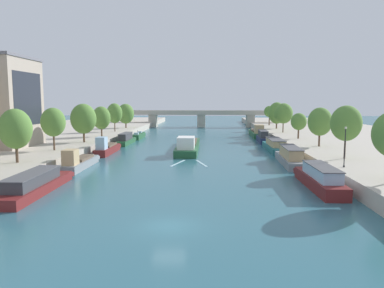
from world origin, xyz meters
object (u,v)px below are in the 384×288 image
tree_right_second (320,122)px  tree_right_distant (269,112)px  moored_boat_right_downstream (290,157)px  tree_left_third (115,113)px  tree_right_nearest (299,122)px  tree_right_midway (283,113)px  tree_left_midway (101,118)px  tree_right_end_of_row (346,123)px  moored_boat_left_second (107,148)px  moored_boat_right_lone (275,146)px  moored_boat_left_end (35,184)px  tree_right_far (277,113)px  tree_left_past_mid (126,114)px  moored_boat_right_near (257,133)px  moored_boat_left_midway (126,139)px  moored_boat_right_midway (263,137)px  tree_left_end_of_row (15,129)px  tree_left_by_lamp (83,119)px  bridge_far (201,117)px  moored_boat_left_gap_after (139,136)px  tree_left_distant (53,122)px  lamppost_right_bank (345,145)px  moored_boat_right_far (320,178)px  barge_midriver (188,146)px  moored_boat_left_far (79,162)px

tree_right_second → tree_right_distant: size_ratio=1.10×
moored_boat_right_downstream → tree_left_third: (-35.95, 36.07, 5.16)m
tree_right_nearest → tree_right_midway: (-0.31, 14.43, 1.16)m
tree_left_midway → tree_right_end_of_row: 50.56m
moored_boat_left_second → moored_boat_right_lone: (30.80, 5.24, -0.00)m
moored_boat_left_end → tree_right_far: size_ratio=1.98×
tree_left_past_mid → tree_right_nearest: size_ratio=1.30×
moored_boat_right_lone → moored_boat_right_near: size_ratio=0.87×
moored_boat_left_midway → tree_right_far: bearing=32.9°
moored_boat_right_midway → tree_left_end_of_row: 53.46m
moored_boat_right_near → tree_right_second: tree_right_second is taller
tree_left_by_lamp → tree_right_second: bearing=-5.7°
tree_right_distant → bridge_far: size_ratio=0.10×
tree_left_past_mid → tree_right_distant: 44.58m
moored_boat_left_gap_after → bridge_far: bridge_far is taller
tree_left_distant → lamppost_right_bank: (40.39, -12.87, -1.79)m
moored_boat_right_downstream → tree_right_nearest: tree_right_nearest is taller
moored_boat_left_end → bridge_far: size_ratio=0.25×
moored_boat_left_end → moored_boat_right_far: bearing=6.8°
moored_boat_left_gap_after → tree_right_second: tree_right_second is taller
moored_boat_left_midway → tree_left_end_of_row: tree_left_end_of_row is taller
tree_left_end_of_row → moored_boat_right_downstream: bearing=15.8°
barge_midriver → moored_boat_left_end: barge_midriver is taller
moored_boat_right_downstream → tree_left_end_of_row: 38.18m
barge_midriver → tree_right_far: (22.60, 33.41, 5.05)m
barge_midriver → moored_boat_right_downstream: size_ratio=1.64×
tree_right_second → moored_boat_left_gap_after: bearing=142.8°
moored_boat_left_far → tree_left_by_lamp: bearing=106.7°
moored_boat_left_second → moored_boat_right_far: size_ratio=0.92×
tree_left_past_mid → tree_left_end_of_row: bearing=-90.5°
moored_boat_left_end → tree_left_third: (-5.87, 54.80, 5.35)m
moored_boat_right_far → tree_right_nearest: size_ratio=2.47×
tree_right_nearest → barge_midriver: bearing=-163.3°
tree_right_nearest → lamppost_right_bank: size_ratio=1.09×
moored_boat_left_gap_after → moored_boat_right_lone: bearing=-35.1°
moored_boat_left_second → tree_left_distant: tree_left_distant is taller
moored_boat_left_midway → tree_left_past_mid: size_ratio=1.70×
tree_right_end_of_row → tree_right_midway: (-0.39, 40.40, -0.14)m
moored_boat_left_midway → tree_right_midway: tree_right_midway is taller
tree_left_midway → tree_right_midway: bearing=16.0°
bridge_far → tree_left_end_of_row: bearing=-103.8°
tree_left_midway → tree_right_midway: size_ratio=0.92×
barge_midriver → moored_boat_left_far: size_ratio=1.92×
moored_boat_left_second → tree_right_second: 37.51m
moored_boat_right_midway → tree_right_second: 21.92m
tree_right_midway → lamppost_right_bank: tree_right_midway is taller
moored_boat_left_second → tree_right_second: (37.16, -1.25, 4.95)m
barge_midriver → lamppost_right_bank: 32.85m
tree_right_second → tree_right_midway: (-0.84, 27.12, 0.42)m
moored_boat_left_midway → moored_boat_left_end: bearing=-89.7°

